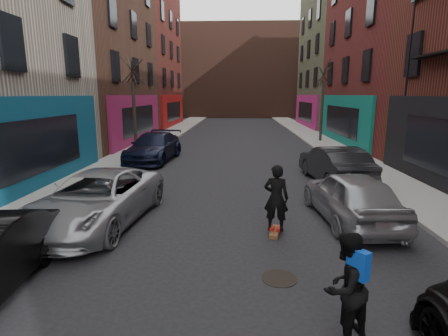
# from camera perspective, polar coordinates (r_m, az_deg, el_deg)

# --- Properties ---
(sidewalk_left) EXTENTS (2.50, 84.00, 0.13)m
(sidewalk_left) POSITION_cam_1_polar(r_m,az_deg,el_deg) (33.46, -8.40, 5.82)
(sidewalk_left) COLOR gray
(sidewalk_left) RESTS_ON ground
(sidewalk_right) EXTENTS (2.50, 84.00, 0.13)m
(sidewalk_right) POSITION_cam_1_polar(r_m,az_deg,el_deg) (33.46, 13.24, 5.63)
(sidewalk_right) COLOR gray
(sidewalk_right) RESTS_ON ground
(building_far) EXTENTS (40.00, 10.00, 14.00)m
(building_far) POSITION_cam_1_polar(r_m,az_deg,el_deg) (58.79, 2.52, 15.29)
(building_far) COLOR #47281E
(building_far) RESTS_ON ground
(tree_left_far) EXTENTS (2.00, 2.00, 6.50)m
(tree_left_far) POSITION_cam_1_polar(r_m,az_deg,el_deg) (21.60, -14.55, 11.09)
(tree_left_far) COLOR black
(tree_left_far) RESTS_ON sidewalk_left
(tree_right_far) EXTENTS (2.00, 2.00, 6.80)m
(tree_right_far) POSITION_cam_1_polar(r_m,az_deg,el_deg) (27.39, 15.82, 11.44)
(tree_right_far) COLOR black
(tree_right_far) RESTS_ON sidewalk_right
(parked_left_far) EXTENTS (2.91, 5.42, 1.45)m
(parked_left_far) POSITION_cam_1_polar(r_m,az_deg,el_deg) (10.34, -20.00, -4.74)
(parked_left_far) COLOR #999CA2
(parked_left_far) RESTS_ON ground
(parked_left_end) EXTENTS (2.52, 5.36, 1.51)m
(parked_left_end) POSITION_cam_1_polar(r_m,az_deg,el_deg) (19.36, -11.39, 3.38)
(parked_left_end) COLOR black
(parked_left_end) RESTS_ON ground
(parked_right_far) EXTENTS (2.13, 4.47, 1.47)m
(parked_right_far) POSITION_cam_1_polar(r_m,az_deg,el_deg) (10.55, 19.97, -4.32)
(parked_right_far) COLOR #92959A
(parked_right_far) RESTS_ON ground
(parked_right_end) EXTENTS (2.16, 4.77, 1.52)m
(parked_right_end) POSITION_cam_1_polar(r_m,az_deg,el_deg) (14.93, 17.57, 0.56)
(parked_right_end) COLOR black
(parked_right_end) RESTS_ON ground
(skateboard) EXTENTS (0.40, 0.83, 0.10)m
(skateboard) POSITION_cam_1_polar(r_m,az_deg,el_deg) (9.34, 8.34, -10.27)
(skateboard) COLOR brown
(skateboard) RESTS_ON ground
(skateboarder) EXTENTS (0.71, 0.55, 1.74)m
(skateboarder) POSITION_cam_1_polar(r_m,az_deg,el_deg) (9.04, 8.52, -4.85)
(skateboarder) COLOR black
(skateboarder) RESTS_ON skateboard
(pedestrian) EXTENTS (1.02, 0.98, 1.66)m
(pedestrian) POSITION_cam_1_polar(r_m,az_deg,el_deg) (5.60, 19.22, -17.84)
(pedestrian) COLOR black
(pedestrian) RESTS_ON ground
(manhole) EXTENTS (0.74, 0.74, 0.01)m
(manhole) POSITION_cam_1_polar(r_m,az_deg,el_deg) (7.30, 9.01, -17.37)
(manhole) COLOR black
(manhole) RESTS_ON ground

